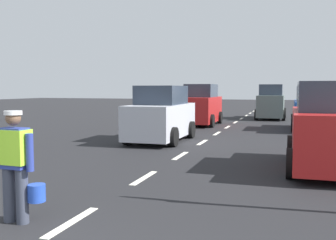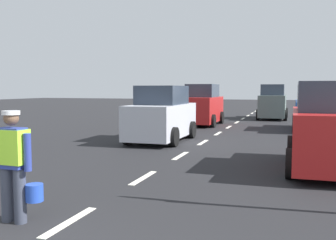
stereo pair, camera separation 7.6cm
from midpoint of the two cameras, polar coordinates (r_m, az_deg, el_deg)
ground_plane at (r=23.55m, az=10.24°, el=-0.29°), size 96.00×96.00×0.00m
lane_center_line at (r=27.70m, az=11.40°, el=0.43°), size 0.14×46.40×0.01m
road_worker at (r=6.19m, az=-21.31°, el=-5.57°), size 0.77×0.37×1.67m
car_oncoming_lead at (r=14.71m, az=-0.77°, el=0.66°), size 1.94×3.97×2.10m
car_parked_far at (r=19.86m, az=20.68°, el=1.40°), size 1.92×4.29×2.10m
car_oncoming_second at (r=21.33m, az=5.14°, el=2.04°), size 1.91×3.93×2.23m
car_parked_curbside at (r=10.21m, az=22.70°, el=-1.30°), size 1.93×4.01×2.16m
car_outgoing_far at (r=26.43m, az=15.20°, el=2.43°), size 1.87×4.22×2.26m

